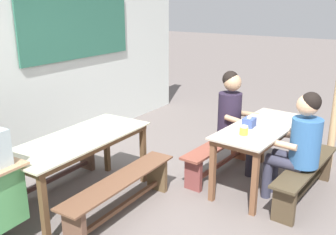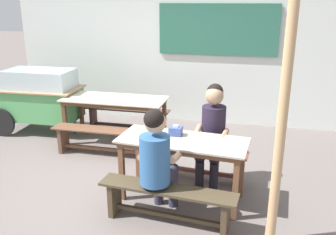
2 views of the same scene
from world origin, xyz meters
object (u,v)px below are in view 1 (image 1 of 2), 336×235
object	(u,v)px
dining_table_far	(79,144)
bench_near_front	(305,176)
dining_table_near	(261,133)
bench_near_back	(219,152)
condiment_jar	(244,130)
bench_far_back	(47,167)
tissue_box	(249,122)
bench_far_front	(121,192)
person_near_front	(299,141)
person_right_near_table	(234,115)

from	to	relation	value
dining_table_far	bench_near_front	world-z (taller)	dining_table_far
dining_table_near	bench_near_back	world-z (taller)	dining_table_near
bench_near_back	condiment_jar	size ratio (longest dim) A/B	13.93
bench_far_back	tissue_box	world-z (taller)	tissue_box
bench_far_front	bench_far_back	bearing A→B (deg)	90.58
bench_far_back	bench_near_back	bearing A→B (deg)	-45.40
person_near_front	tissue_box	distance (m)	0.61
tissue_box	condiment_jar	world-z (taller)	tissue_box
bench_near_back	tissue_box	size ratio (longest dim) A/B	9.53
bench_far_front	dining_table_near	bearing A→B (deg)	-33.61
person_right_near_table	person_near_front	size ratio (longest dim) A/B	1.03
dining_table_near	bench_far_back	distance (m)	2.58
bench_far_back	tissue_box	bearing A→B (deg)	-55.55
bench_far_back	person_right_near_table	size ratio (longest dim) A/B	1.19
dining_table_far	bench_near_back	size ratio (longest dim) A/B	1.19
bench_near_front	person_near_front	world-z (taller)	person_near_front
dining_table_far	dining_table_near	distance (m)	2.11
bench_near_back	bench_near_front	size ratio (longest dim) A/B	0.95
bench_far_back	condiment_jar	bearing A→B (deg)	-62.39
bench_far_front	bench_near_back	bearing A→B (deg)	-15.10
bench_far_back	person_right_near_table	world-z (taller)	person_right_near_table
person_right_near_table	bench_near_front	bearing A→B (deg)	-107.91
bench_far_front	person_right_near_table	world-z (taller)	person_right_near_table
person_near_front	tissue_box	size ratio (longest dim) A/B	8.55
dining_table_far	bench_far_front	bearing A→B (deg)	-89.42
bench_near_back	bench_near_front	world-z (taller)	same
person_near_front	bench_near_back	bearing A→B (deg)	78.15
dining_table_near	tissue_box	size ratio (longest dim) A/B	10.31
tissue_box	bench_far_front	bearing A→B (deg)	147.73
bench_near_back	condiment_jar	world-z (taller)	condiment_jar
dining_table_far	dining_table_near	bearing A→B (deg)	-46.35
bench_near_front	dining_table_near	bearing A→B (deg)	85.43
bench_far_back	bench_near_front	size ratio (longest dim) A/B	1.05
dining_table_far	person_right_near_table	world-z (taller)	person_right_near_table
bench_far_front	tissue_box	xyz separation A→B (m)	(1.34, -0.85, 0.54)
dining_table_near	bench_far_back	bearing A→B (deg)	124.99
dining_table_far	bench_far_back	bearing A→B (deg)	90.58
person_right_near_table	person_near_front	xyz separation A→B (m)	(-0.46, -0.96, -0.02)
bench_far_back	dining_table_far	bearing A→B (deg)	-89.42
person_right_near_table	bench_near_back	bearing A→B (deg)	159.96
bench_far_back	bench_near_front	bearing A→B (deg)	-61.85
bench_near_back	person_right_near_table	xyz separation A→B (m)	(0.24, -0.09, 0.46)
dining_table_near	person_near_front	distance (m)	0.52
dining_table_near	condiment_jar	bearing A→B (deg)	170.93
bench_near_back	tissue_box	xyz separation A→B (m)	(-0.15, -0.44, 0.53)
bench_near_back	person_near_front	bearing A→B (deg)	-101.85
bench_far_front	dining_table_far	bearing A→B (deg)	90.58
bench_far_back	bench_near_front	xyz separation A→B (m)	(1.42, -2.65, 0.01)
dining_table_far	bench_far_back	distance (m)	0.70
dining_table_near	tissue_box	xyz separation A→B (m)	(-0.11, 0.12, 0.14)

